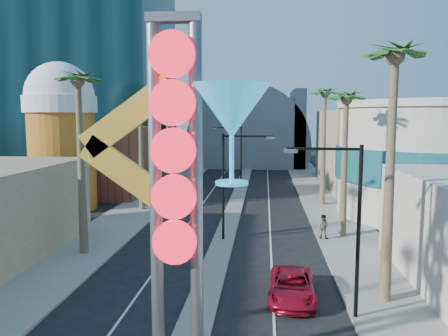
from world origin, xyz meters
The scene contains 21 objects.
sidewalk_west centered at (-9.50, 35.00, 0.07)m, with size 5.00×100.00×0.15m, color gray.
sidewalk_east centered at (9.50, 35.00, 0.07)m, with size 5.00×100.00×0.15m, color gray.
median centered at (0.00, 38.00, 0.07)m, with size 1.60×84.00×0.15m, color gray.
hotel_tower centered at (-22.00, 52.00, 25.00)m, with size 20.00×20.00×50.00m, color black.
brick_filler_west centered at (-16.00, 38.00, 4.00)m, with size 10.00×10.00×8.00m, color brown.
filler_east centered at (16.00, 48.00, 5.00)m, with size 10.00×20.00×10.00m, color #968261.
beer_mug centered at (-17.00, 30.00, 7.84)m, with size 7.00×7.00×14.50m.
turquoise_building centered at (18.00, 30.00, 5.25)m, with size 16.60×16.60×10.60m.
canopy centered at (0.00, 72.00, 4.31)m, with size 22.00×16.00×22.00m.
neon_sign centered at (0.82, 2.96, 7.31)m, with size 6.53×2.60×12.55m.
streetlight_0 centered at (0.55, 20.00, 4.88)m, with size 3.79×0.25×8.00m.
streetlight_1 centered at (-0.55, 44.00, 4.88)m, with size 3.79×0.25×8.00m.
streetlight_2 centered at (6.72, 8.00, 4.83)m, with size 3.45×0.25×8.00m.
palm_1 centered at (-9.00, 16.00, 10.82)m, with size 2.40×2.40×12.70m.
palm_2 centered at (-9.00, 30.00, 9.48)m, with size 2.40×2.40×11.20m.
palm_3 centered at (-9.00, 42.00, 9.48)m, with size 2.40×2.40×11.20m.
palm_5 centered at (9.00, 10.00, 11.27)m, with size 2.40×2.40×13.20m.
palm_6 centered at (9.00, 22.00, 9.93)m, with size 2.40×2.40×11.70m.
palm_7 centered at (9.00, 34.00, 10.82)m, with size 2.40×2.40×12.70m.
red_pickup centered at (4.45, 10.00, 0.69)m, with size 2.28×4.94×1.37m, color #A50C24.
pedestrian_b centered at (7.38, 20.89, 1.06)m, with size 0.89×0.69×1.82m, color gray.
Camera 1 is at (3.00, -11.42, 9.21)m, focal length 35.00 mm.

